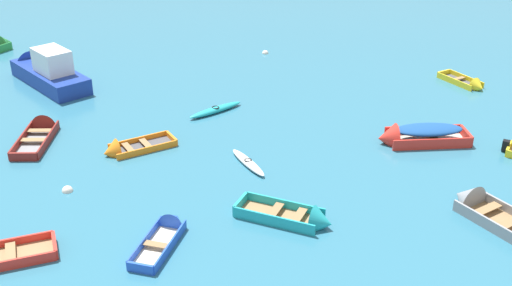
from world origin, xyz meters
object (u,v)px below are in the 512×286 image
mooring_buoy_between_boats_left (68,191)px  rowboat_maroon_near_right (42,130)px  rowboat_orange_midfield_left (123,150)px  kayak_turquoise_near_left (216,110)px  rowboat_red_midfield_right (414,135)px  mooring_buoy_trailing (265,53)px  rowboat_turquoise_distant_center (302,219)px  kayak_white_cluster_outer (248,162)px  rowboat_blue_back_row_center (167,231)px  rowboat_grey_center (482,208)px  rowboat_yellow_back_row_right (470,85)px  motor_launch_deep_blue_cluster_inner (46,71)px

mooring_buoy_between_boats_left → rowboat_maroon_near_right: bearing=118.4°
rowboat_orange_midfield_left → kayak_turquoise_near_left: size_ratio=1.25×
rowboat_red_midfield_right → mooring_buoy_trailing: bearing=119.2°
rowboat_turquoise_distant_center → kayak_white_cluster_outer: size_ratio=1.49×
rowboat_orange_midfield_left → rowboat_blue_back_row_center: 7.15m
kayak_white_cluster_outer → mooring_buoy_between_boats_left: size_ratio=5.80×
rowboat_maroon_near_right → mooring_buoy_between_boats_left: (2.90, -5.37, -0.18)m
kayak_white_cluster_outer → rowboat_grey_center: bearing=-21.2°
rowboat_red_midfield_right → kayak_turquoise_near_left: bearing=161.6°
kayak_turquoise_near_left → mooring_buoy_trailing: kayak_turquoise_near_left is taller
rowboat_red_midfield_right → mooring_buoy_between_boats_left: bearing=-161.3°
rowboat_orange_midfield_left → rowboat_yellow_back_row_right: bearing=26.4°
rowboat_yellow_back_row_right → mooring_buoy_trailing: 13.20m
rowboat_blue_back_row_center → mooring_buoy_trailing: size_ratio=8.03×
motor_launch_deep_blue_cluster_inner → mooring_buoy_trailing: size_ratio=14.61×
mooring_buoy_between_boats_left → mooring_buoy_trailing: 19.66m
rowboat_turquoise_distant_center → rowboat_red_midfield_right: (5.41, 7.07, 0.18)m
rowboat_grey_center → mooring_buoy_trailing: 21.06m
rowboat_maroon_near_right → rowboat_yellow_back_row_right: bearing=17.5°
motor_launch_deep_blue_cluster_inner → rowboat_turquoise_distant_center: bearing=-44.6°
rowboat_orange_midfield_left → mooring_buoy_between_boats_left: bearing=-113.1°
rowboat_maroon_near_right → rowboat_turquoise_distant_center: bearing=-30.7°
rowboat_grey_center → motor_launch_deep_blue_cluster_inner: bearing=148.2°
rowboat_turquoise_distant_center → rowboat_grey_center: rowboat_grey_center is taller
rowboat_turquoise_distant_center → mooring_buoy_between_boats_left: size_ratio=8.64×
rowboat_red_midfield_right → rowboat_grey_center: bearing=-76.1°
rowboat_maroon_near_right → kayak_turquoise_near_left: size_ratio=1.48×
motor_launch_deep_blue_cluster_inner → rowboat_maroon_near_right: bearing=-73.3°
rowboat_orange_midfield_left → kayak_turquoise_near_left: bearing=51.5°
rowboat_maroon_near_right → motor_launch_deep_blue_cluster_inner: motor_launch_deep_blue_cluster_inner is taller
rowboat_red_midfield_right → rowboat_maroon_near_right: rowboat_red_midfield_right is taller
rowboat_blue_back_row_center → mooring_buoy_trailing: rowboat_blue_back_row_center is taller
rowboat_blue_back_row_center → rowboat_orange_midfield_left: bearing=115.8°
rowboat_orange_midfield_left → rowboat_maroon_near_right: bearing=156.7°
kayak_white_cluster_outer → kayak_turquoise_near_left: 6.06m
rowboat_red_midfield_right → rowboat_orange_midfield_left: (-13.46, -1.57, -0.25)m
rowboat_turquoise_distant_center → rowboat_maroon_near_right: bearing=149.3°
rowboat_red_midfield_right → rowboat_yellow_back_row_right: 8.72m
kayak_white_cluster_outer → rowboat_grey_center: 9.84m
kayak_white_cluster_outer → mooring_buoy_trailing: bearing=88.6°
rowboat_grey_center → mooring_buoy_trailing: rowboat_grey_center is taller
rowboat_turquoise_distant_center → mooring_buoy_trailing: rowboat_turquoise_distant_center is taller
kayak_white_cluster_outer → rowboat_yellow_back_row_right: 15.79m
rowboat_orange_midfield_left → mooring_buoy_between_boats_left: size_ratio=7.63×
kayak_white_cluster_outer → mooring_buoy_between_boats_left: 7.71m
motor_launch_deep_blue_cluster_inner → rowboat_grey_center: bearing=-31.8°
rowboat_orange_midfield_left → mooring_buoy_trailing: rowboat_orange_midfield_left is taller
rowboat_turquoise_distant_center → rowboat_red_midfield_right: bearing=52.6°
rowboat_red_midfield_right → rowboat_turquoise_distant_center: bearing=-127.4°
rowboat_blue_back_row_center → rowboat_yellow_back_row_right: bearing=45.8°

